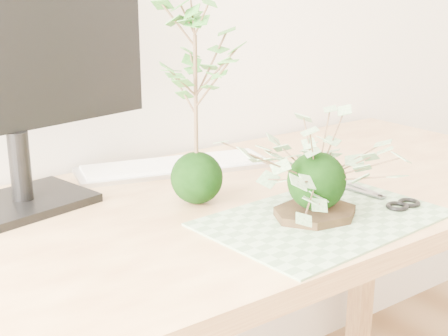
# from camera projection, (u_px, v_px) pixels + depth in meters

# --- Properties ---
(desk) EXTENTS (1.60, 0.70, 0.74)m
(desk) POSITION_uv_depth(u_px,v_px,m) (235.00, 238.00, 1.26)
(desk) COLOR #DFBB7A
(desk) RESTS_ON ground_plane
(cutting_mat) EXTENTS (0.45, 0.32, 0.00)m
(cutting_mat) POSITION_uv_depth(u_px,v_px,m) (324.00, 218.00, 1.13)
(cutting_mat) COLOR #63885F
(cutting_mat) RESTS_ON desk
(stone_dish) EXTENTS (0.19, 0.19, 0.01)m
(stone_dish) POSITION_uv_depth(u_px,v_px,m) (315.00, 213.00, 1.13)
(stone_dish) COLOR black
(stone_dish) RESTS_ON cutting_mat
(ivy_kokedama) EXTENTS (0.38, 0.38, 0.21)m
(ivy_kokedama) POSITION_uv_depth(u_px,v_px,m) (318.00, 154.00, 1.09)
(ivy_kokedama) COLOR black
(ivy_kokedama) RESTS_ON stone_dish
(maple_kokedama) EXTENTS (0.27, 0.27, 0.42)m
(maple_kokedama) POSITION_uv_depth(u_px,v_px,m) (195.00, 49.00, 1.13)
(maple_kokedama) COLOR black
(maple_kokedama) RESTS_ON desk
(keyboard) EXTENTS (0.46, 0.24, 0.02)m
(keyboard) POSITION_uv_depth(u_px,v_px,m) (175.00, 166.00, 1.42)
(keyboard) COLOR #B5B6BB
(keyboard) RESTS_ON desk
(monitor) EXTENTS (0.59, 0.22, 0.53)m
(monitor) POSITION_uv_depth(u_px,v_px,m) (7.00, 45.00, 1.11)
(monitor) COLOR black
(monitor) RESTS_ON desk
(scissors) EXTENTS (0.08, 0.17, 0.01)m
(scissors) POSITION_uv_depth(u_px,v_px,m) (394.00, 201.00, 1.20)
(scissors) COLOR gray
(scissors) RESTS_ON cutting_mat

